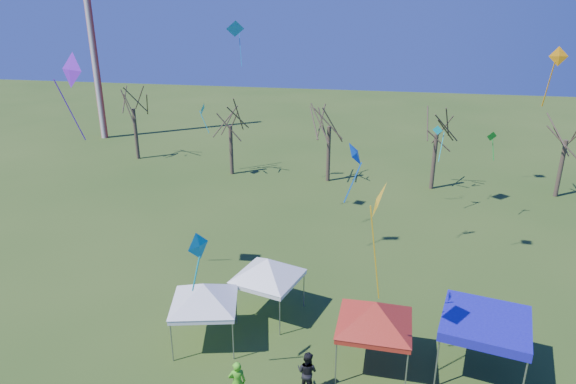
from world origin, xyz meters
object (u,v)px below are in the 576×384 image
(radio_mast, at_px, (89,17))
(tree_4, at_px, (570,119))
(tree_1, at_px, (229,108))
(person_dark, at_px, (307,372))
(tent_blue, at_px, (486,323))
(tree_2, at_px, (330,106))
(tent_white_mid, at_px, (268,263))
(person_green, at_px, (237,382))
(tree_0, at_px, (131,90))
(tree_3, at_px, (439,114))
(tent_white_west, at_px, (203,288))
(tent_red, at_px, (376,307))

(radio_mast, height_order, tree_4, radio_mast)
(tree_1, relative_size, person_dark, 4.33)
(tent_blue, bearing_deg, person_dark, -161.44)
(tree_2, xyz_separation_m, tent_white_mid, (-0.67, -19.78, -3.51))
(person_green, bearing_deg, tree_0, -77.20)
(tree_0, relative_size, person_dark, 4.84)
(tree_3, distance_m, tent_white_mid, 21.71)
(tree_2, relative_size, tent_white_west, 2.17)
(tree_0, height_order, tree_1, tree_0)
(tent_white_mid, bearing_deg, tree_3, 64.99)
(tent_red, distance_m, tent_blue, 4.35)
(tree_3, relative_size, person_dark, 4.54)
(tree_4, height_order, person_dark, tree_4)
(tree_1, height_order, tent_white_west, tree_1)
(tent_white_mid, bearing_deg, tent_red, -30.41)
(tree_3, distance_m, tent_blue, 22.32)
(tree_1, distance_m, tree_4, 26.13)
(tree_4, distance_m, tent_red, 26.24)
(tree_4, relative_size, tent_blue, 2.00)
(radio_mast, distance_m, tree_0, 11.45)
(tent_blue, bearing_deg, tent_white_mid, 164.69)
(person_green, bearing_deg, tent_blue, -179.21)
(tree_1, relative_size, tent_blue, 1.92)
(tree_0, relative_size, person_green, 4.65)
(tent_white_mid, bearing_deg, tent_blue, -15.31)
(tree_2, relative_size, tree_4, 1.04)
(tree_0, distance_m, tree_1, 10.47)
(tree_0, xyz_separation_m, tent_white_west, (15.57, -25.42, -3.74))
(tree_3, distance_m, tree_4, 9.32)
(tree_0, xyz_separation_m, tree_2, (18.48, -3.01, -0.20))
(tree_3, height_order, tent_white_mid, tree_3)
(tree_1, relative_size, tent_white_west, 2.00)
(tent_white_west, relative_size, tent_blue, 0.96)
(tree_3, distance_m, person_dark, 25.65)
(tree_3, xyz_separation_m, person_green, (-8.94, -25.37, -5.17))
(radio_mast, distance_m, tree_2, 28.08)
(tree_0, bearing_deg, person_green, -57.99)
(tree_3, distance_m, tent_white_west, 25.03)
(tree_1, distance_m, tree_3, 16.81)
(person_green, bearing_deg, tent_red, -168.34)
(radio_mast, relative_size, tree_1, 3.31)
(person_dark, bearing_deg, tree_2, -65.72)
(tree_2, bearing_deg, tent_blue, -68.76)
(tree_3, xyz_separation_m, tent_white_west, (-11.31, -22.08, -3.33))
(person_dark, bearing_deg, tent_red, -123.07)
(tree_0, xyz_separation_m, person_dark, (20.43, -27.61, -5.62))
(tree_2, height_order, tree_3, tree_2)
(tent_blue, relative_size, person_dark, 2.26)
(tree_3, bearing_deg, tree_2, 177.73)
(tent_white_mid, bearing_deg, tree_2, 88.05)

